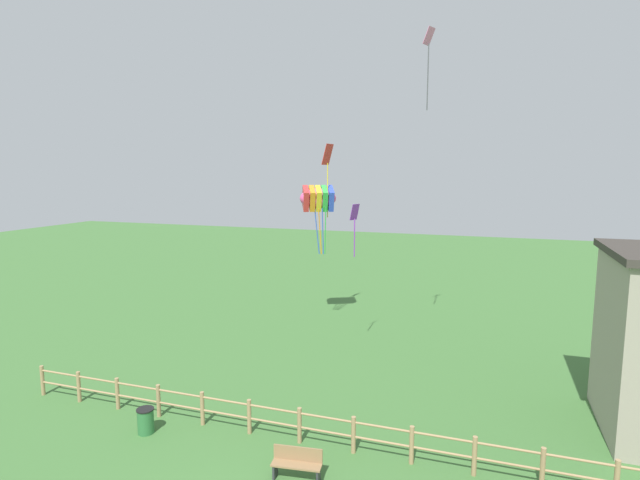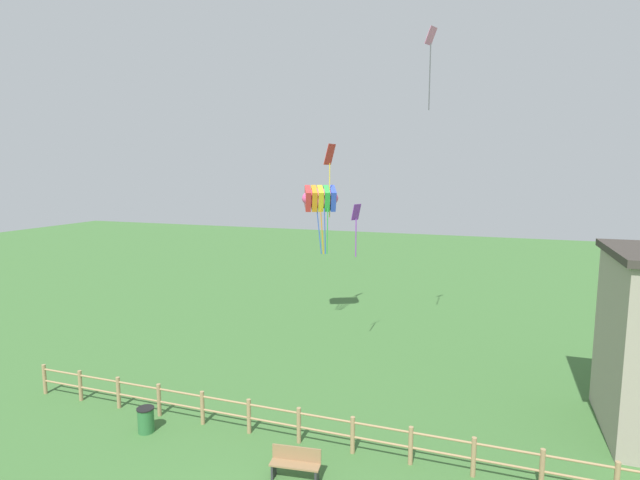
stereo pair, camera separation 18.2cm
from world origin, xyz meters
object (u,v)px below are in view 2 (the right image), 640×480
at_px(park_bench_near_fence, 296,463).
at_px(kite_red_diamond, 330,164).
at_px(kite_purple_streamer, 356,221).
at_px(kite_pink_diamond, 430,54).
at_px(trash_bin, 146,420).
at_px(kite_rainbow_parafoil, 320,199).

relative_size(park_bench_near_fence, kite_red_diamond, 0.36).
bearing_deg(kite_purple_streamer, park_bench_near_fence, -83.87).
height_order(park_bench_near_fence, kite_pink_diamond, kite_pink_diamond).
xyz_separation_m(park_bench_near_fence, kite_purple_streamer, (-1.08, 10.06, 5.78)).
bearing_deg(trash_bin, kite_pink_diamond, 56.19).
xyz_separation_m(park_bench_near_fence, kite_rainbow_parafoil, (-4.16, 13.83, 6.56)).
height_order(trash_bin, kite_purple_streamer, kite_purple_streamer).
bearing_deg(park_bench_near_fence, kite_rainbow_parafoil, 106.74).
xyz_separation_m(kite_purple_streamer, kite_pink_diamond, (2.92, 1.72, 7.49)).
relative_size(park_bench_near_fence, kite_rainbow_parafoil, 0.38).
relative_size(kite_red_diamond, kite_pink_diamond, 1.09).
bearing_deg(park_bench_near_fence, kite_purple_streamer, 96.13).
relative_size(park_bench_near_fence, kite_pink_diamond, 0.40).
xyz_separation_m(kite_red_diamond, kite_pink_diamond, (5.48, -2.14, 4.85)).
height_order(park_bench_near_fence, kite_rainbow_parafoil, kite_rainbow_parafoil).
relative_size(kite_rainbow_parafoil, kite_purple_streamer, 1.55).
xyz_separation_m(trash_bin, kite_purple_streamer, (4.51, 9.38, 5.83)).
relative_size(kite_rainbow_parafoil, kite_pink_diamond, 1.05).
height_order(trash_bin, kite_pink_diamond, kite_pink_diamond).
relative_size(trash_bin, kite_pink_diamond, 0.23).
bearing_deg(kite_rainbow_parafoil, kite_purple_streamer, -50.74).
xyz_separation_m(kite_rainbow_parafoil, kite_red_diamond, (0.52, 0.09, 1.85)).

